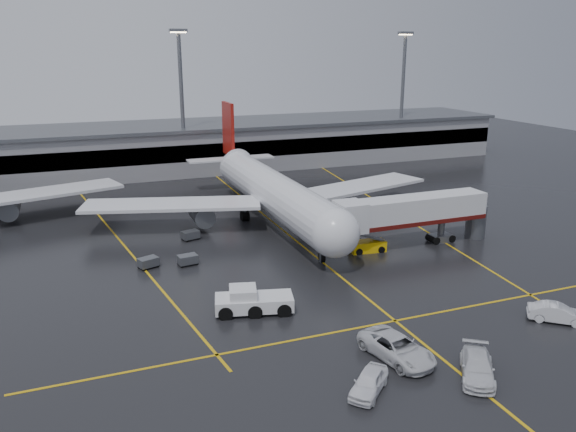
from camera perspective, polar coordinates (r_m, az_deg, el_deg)
name	(u,v)px	position (r m, az deg, el deg)	size (l,w,h in m)	color
ground	(298,242)	(67.90, 0.97, -2.62)	(220.00, 220.00, 0.00)	black
apron_line_centre	(298,242)	(67.89, 0.97, -2.62)	(0.25, 90.00, 0.02)	gold
apron_line_stop	(395,321)	(49.78, 10.69, -10.28)	(60.00, 0.25, 0.02)	gold
apron_line_left	(116,236)	(72.99, -16.83, -1.97)	(0.25, 70.00, 0.02)	gold
apron_line_right	(386,207)	(84.23, 9.79, 0.93)	(0.25, 70.00, 0.02)	gold
terminal	(204,145)	(111.50, -8.40, 7.03)	(122.00, 19.00, 8.60)	gray
light_mast_mid	(182,95)	(103.53, -10.63, 11.88)	(3.00, 1.20, 25.45)	#595B60
light_mast_right	(403,88)	(120.31, 11.43, 12.44)	(3.00, 1.20, 25.45)	#595B60
main_airliner	(270,190)	(75.42, -1.80, 2.65)	(48.80, 45.60, 14.10)	silver
jet_bridge	(413,213)	(67.01, 12.39, 0.25)	(19.90, 3.40, 6.05)	silver
pushback_tractor	(252,302)	(50.21, -3.64, -8.57)	(7.22, 4.36, 2.41)	silver
belt_loader	(368,246)	(65.24, 7.98, -3.00)	(4.18, 2.22, 2.56)	#E9B309
service_van_a	(397,348)	(43.89, 10.88, -12.85)	(2.95, 6.40, 1.78)	silver
service_van_b	(477,367)	(43.15, 18.46, -14.18)	(2.18, 5.36, 1.56)	silver
service_van_c	(557,313)	(53.54, 25.41, -8.79)	(1.65, 4.73, 1.56)	silver
service_van_d	(369,382)	(39.91, 8.11, -16.17)	(1.75, 4.36, 1.48)	white
baggage_cart_a	(188,259)	(61.57, -10.04, -4.30)	(2.16, 1.56, 1.12)	#595B60
baggage_cart_b	(148,262)	(61.65, -13.84, -4.51)	(2.33, 1.92, 1.12)	#595B60
baggage_cart_c	(190,235)	(69.51, -9.76, -1.87)	(2.29, 1.83, 1.12)	#595B60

